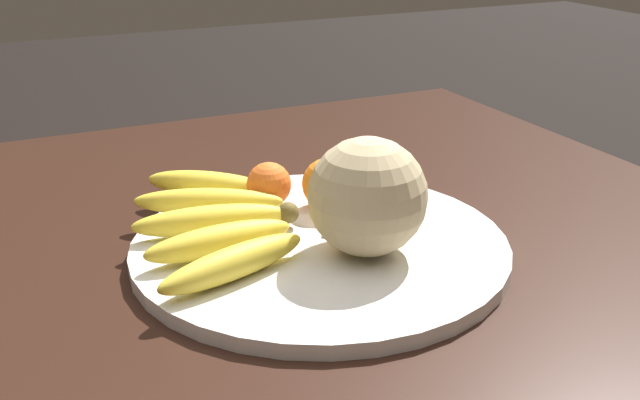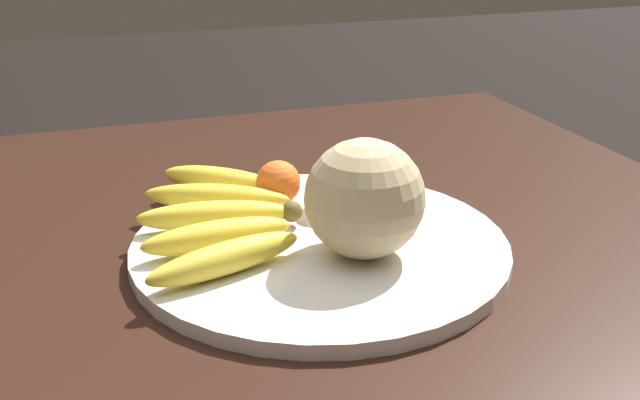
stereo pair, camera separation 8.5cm
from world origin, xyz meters
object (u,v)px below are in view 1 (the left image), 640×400
melon (367,197)px  orange_mid_center (269,184)px  fruit_bowl (320,246)px  kitchen_table (254,321)px  banana_bunch (217,219)px  orange_back_left (371,187)px  orange_front_right (358,168)px  produce_tag (344,225)px  orange_front_left (328,184)px

melon → orange_mid_center: bearing=106.1°
fruit_bowl → orange_mid_center: 0.13m
kitchen_table → banana_bunch: size_ratio=3.83×
orange_back_left → orange_front_right: bearing=79.1°
orange_front_right → orange_back_left: orange_front_right is taller
kitchen_table → melon: 0.23m
produce_tag → orange_front_left: bearing=37.3°
kitchen_table → orange_mid_center: (0.05, 0.08, 0.14)m
fruit_bowl → orange_back_left: (0.10, 0.06, 0.04)m
banana_bunch → produce_tag: size_ratio=4.21×
orange_back_left → produce_tag: (-0.06, -0.04, -0.03)m
kitchen_table → fruit_bowl: bearing=-31.1°
orange_front_right → orange_back_left: (-0.01, -0.06, -0.00)m
orange_front_right → orange_mid_center: size_ratio=1.14×
orange_front_right → produce_tag: size_ratio=0.82×
kitchen_table → fruit_bowl: 0.13m
orange_back_left → kitchen_table: bearing=-173.8°
orange_mid_center → orange_front_left: bearing=-31.9°
kitchen_table → fruit_bowl: (0.07, -0.04, 0.11)m
fruit_bowl → banana_bunch: size_ratio=1.30×
fruit_bowl → orange_front_left: 0.10m
fruit_bowl → melon: 0.09m
banana_bunch → orange_back_left: (0.20, -0.01, 0.01)m
orange_back_left → orange_mid_center: bearing=152.1°
orange_front_left → fruit_bowl: bearing=-121.0°
fruit_bowl → produce_tag: produce_tag is taller
produce_tag → orange_back_left: bearing=-12.8°
kitchen_table → produce_tag: produce_tag is taller
kitchen_table → orange_mid_center: orange_mid_center is taller
melon → produce_tag: melon is taller
banana_bunch → orange_back_left: 0.20m
kitchen_table → produce_tag: size_ratio=16.13×
orange_mid_center → orange_back_left: 0.13m
banana_bunch → orange_front_right: size_ratio=5.12×
banana_bunch → melon: bearing=151.3°
fruit_bowl → orange_mid_center: bearing=97.0°
produce_tag → melon: bearing=-142.6°
banana_bunch → orange_front_left: (0.15, 0.02, 0.01)m
melon → orange_front_right: size_ratio=2.02×
banana_bunch → produce_tag: bearing=174.5°
orange_mid_center → produce_tag: 0.12m
orange_front_right → produce_tag: orange_front_right is taller
melon → orange_mid_center: (-0.05, 0.17, -0.04)m
kitchen_table → orange_front_right: bearing=22.9°
orange_front_right → melon: bearing=-114.7°
banana_bunch → orange_front_left: orange_front_left is taller
orange_front_left → orange_mid_center: size_ratio=1.15×
banana_bunch → orange_back_left: orange_back_left is taller
orange_front_right → banana_bunch: bearing=-166.1°
fruit_bowl → melon: size_ratio=3.29×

